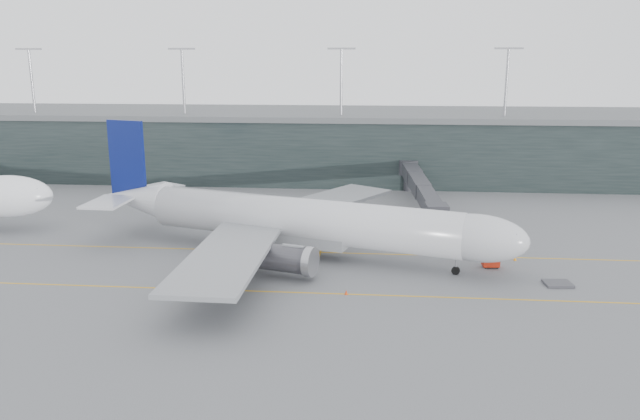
{
  "coord_description": "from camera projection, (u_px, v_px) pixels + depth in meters",
  "views": [
    {
      "loc": [
        12.48,
        -89.27,
        27.11
      ],
      "look_at": [
        4.97,
        -4.0,
        6.28
      ],
      "focal_mm": 35.0,
      "sensor_mm": 36.0,
      "label": 1
    }
  ],
  "objects": [
    {
      "name": "taxiline_lead_main",
      "position": [
        332.0,
        212.0,
        112.81
      ],
      "size": [
        0.25,
        60.0,
        0.02
      ],
      "primitive_type": "cube",
      "color": "gold",
      "rests_on": "ground"
    },
    {
      "name": "cone_wing_port",
      "position": [
        347.0,
        225.0,
        102.9
      ],
      "size": [
        0.45,
        0.45,
        0.72
      ],
      "primitive_type": "cone",
      "color": "#FF3E0E",
      "rests_on": "ground"
    },
    {
      "name": "uld_a",
      "position": [
        263.0,
        220.0,
        104.2
      ],
      "size": [
        2.07,
        1.8,
        1.64
      ],
      "rotation": [
        0.0,
        0.0,
        0.22
      ],
      "color": "#3E3D43",
      "rests_on": "ground"
    },
    {
      "name": "uld_c",
      "position": [
        297.0,
        219.0,
        104.07
      ],
      "size": [
        2.66,
        2.31,
        2.09
      ],
      "rotation": [
        0.0,
        0.0,
        0.23
      ],
      "color": "#3E3D43",
      "rests_on": "ground"
    },
    {
      "name": "jet_bridge",
      "position": [
        420.0,
        184.0,
        113.98
      ],
      "size": [
        5.69,
        43.6,
        6.47
      ],
      "rotation": [
        0.0,
        0.0,
        0.05
      ],
      "color": "#2E2F34",
      "rests_on": "ground"
    },
    {
      "name": "taxiline_b",
      "position": [
        267.0,
        291.0,
        74.52
      ],
      "size": [
        160.0,
        0.25,
        0.02
      ],
      "primitive_type": "cube",
      "color": "gold",
      "rests_on": "ground"
    },
    {
      "name": "cone_nose",
      "position": [
        515.0,
        258.0,
        85.95
      ],
      "size": [
        0.43,
        0.43,
        0.68
      ],
      "primitive_type": "cone",
      "color": "orange",
      "rests_on": "ground"
    },
    {
      "name": "terminal",
      "position": [
        322.0,
        143.0,
        148.21
      ],
      "size": [
        240.0,
        36.0,
        29.0
      ],
      "color": "black",
      "rests_on": "ground"
    },
    {
      "name": "cone_tail",
      "position": [
        217.0,
        261.0,
        84.72
      ],
      "size": [
        0.42,
        0.42,
        0.67
      ],
      "primitive_type": "cone",
      "color": "#EE480D",
      "rests_on": "ground"
    },
    {
      "name": "taxiline_a",
      "position": [
        286.0,
        251.0,
        90.01
      ],
      "size": [
        160.0,
        0.25,
        0.02
      ],
      "primitive_type": "cube",
      "color": "gold",
      "rests_on": "ground"
    },
    {
      "name": "cone_wing_stbd",
      "position": [
        346.0,
        292.0,
        73.5
      ],
      "size": [
        0.38,
        0.38,
        0.61
      ],
      "primitive_type": "cone",
      "color": "#EA3F0D",
      "rests_on": "ground"
    },
    {
      "name": "ground",
      "position": [
        290.0,
        244.0,
        93.88
      ],
      "size": [
        320.0,
        320.0,
        0.0
      ],
      "primitive_type": "plane",
      "color": "#535358",
      "rests_on": "ground"
    },
    {
      "name": "baggage_dolly",
      "position": [
        558.0,
        284.0,
        76.59
      ],
      "size": [
        3.49,
        2.9,
        0.33
      ],
      "primitive_type": "cube",
      "rotation": [
        0.0,
        0.0,
        0.09
      ],
      "color": "#3C3C41",
      "rests_on": "ground"
    },
    {
      "name": "gse_cart",
      "position": [
        491.0,
        261.0,
        82.97
      ],
      "size": [
        2.28,
        1.55,
        1.49
      ],
      "rotation": [
        0.0,
        0.0,
        0.08
      ],
      "color": "#A51E0B",
      "rests_on": "ground"
    },
    {
      "name": "main_aircraft",
      "position": [
        299.0,
        221.0,
        87.26
      ],
      "size": [
        62.83,
        57.81,
        17.99
      ],
      "rotation": [
        0.0,
        0.0,
        -0.3
      ],
      "color": "silver",
      "rests_on": "ground"
    },
    {
      "name": "uld_b",
      "position": [
        285.0,
        218.0,
        105.07
      ],
      "size": [
        2.39,
        2.06,
        1.9
      ],
      "rotation": [
        0.0,
        0.0,
        0.21
      ],
      "color": "#3E3D43",
      "rests_on": "ground"
    }
  ]
}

